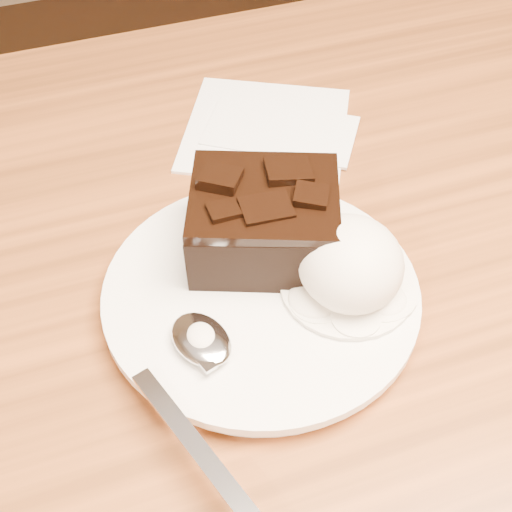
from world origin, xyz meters
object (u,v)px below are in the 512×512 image
object	(u,v)px
ice_cream_scoop	(350,263)
napkin	(266,128)
brownie	(264,224)
plate	(261,297)
dining_table	(343,509)
spoon	(201,341)

from	to	relation	value
ice_cream_scoop	napkin	xyz separation A→B (m)	(0.02, 0.20, -0.04)
brownie	plate	bearing A→B (deg)	-112.65
dining_table	ice_cream_scoop	world-z (taller)	ice_cream_scoop
spoon	ice_cream_scoop	bearing A→B (deg)	-10.57
plate	spoon	xyz separation A→B (m)	(-0.05, -0.03, 0.01)
dining_table	plate	distance (m)	0.39
brownie	spoon	xyz separation A→B (m)	(-0.07, -0.07, -0.02)
dining_table	spoon	size ratio (longest dim) A/B	6.46
spoon	napkin	xyz separation A→B (m)	(0.12, 0.22, -0.02)
plate	brownie	bearing A→B (deg)	67.35
dining_table	napkin	world-z (taller)	napkin
dining_table	napkin	bearing A→B (deg)	96.27
ice_cream_scoop	spoon	size ratio (longest dim) A/B	0.39
dining_table	spoon	bearing A→B (deg)	-172.41
napkin	spoon	bearing A→B (deg)	-119.54
napkin	ice_cream_scoop	bearing A→B (deg)	-94.60
spoon	napkin	distance (m)	0.25
ice_cream_scoop	brownie	bearing A→B (deg)	126.16
brownie	ice_cream_scoop	xyz separation A→B (m)	(0.04, -0.05, 0.00)
ice_cream_scoop	spoon	xyz separation A→B (m)	(-0.11, -0.01, -0.02)
brownie	dining_table	bearing A→B (deg)	-31.89
ice_cream_scoop	napkin	size ratio (longest dim) A/B	0.53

